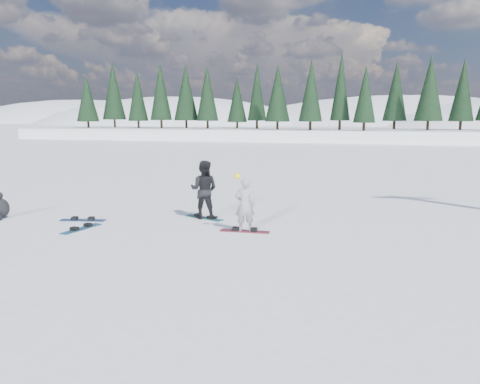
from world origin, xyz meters
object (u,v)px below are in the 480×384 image
Objects in this scene: snowboarder_woman at (245,205)px; snowboarder_man at (204,190)px; snowboard_loose_c at (83,220)px; snowboard_loose_a at (81,229)px.

snowboarder_man reaches higher than snowboarder_woman.
snowboard_loose_c is (-5.57, 0.10, -0.82)m from snowboarder_woman.
snowboard_loose_c is at bearing 17.79° from snowboarder_man.
snowboarder_woman is 2.31m from snowboarder_man.
snowboard_loose_c is (-3.79, -1.36, -0.97)m from snowboarder_man.
snowboarder_man reaches higher than snowboard_loose_c.
snowboarder_man is 1.32× the size of snowboard_loose_a.
snowboarder_woman is 1.19× the size of snowboard_loose_c.
snowboarder_woman reaches higher than snowboard_loose_a.
snowboard_loose_c is at bearing -17.98° from snowboarder_woman.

